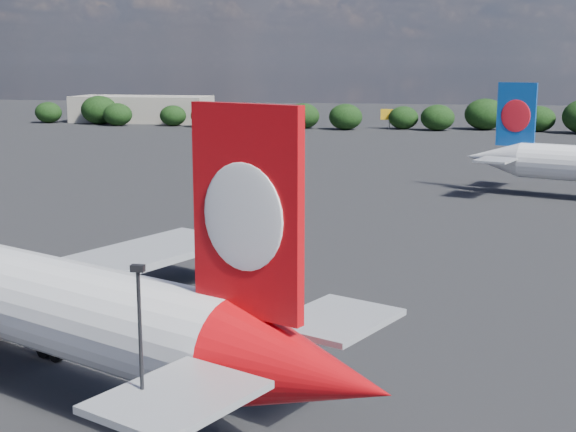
# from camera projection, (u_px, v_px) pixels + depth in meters

# --- Properties ---
(ground) EXTENTS (500.00, 500.00, 0.00)m
(ground) POSITION_uv_depth(u_px,v_px,m) (240.00, 203.00, 109.43)
(ground) COLOR black
(ground) RESTS_ON ground
(apron_lamp_post) EXTENTS (0.55, 0.30, 11.31)m
(apron_lamp_post) POSITION_uv_depth(u_px,v_px,m) (142.00, 384.00, 32.65)
(apron_lamp_post) COLOR black
(apron_lamp_post) RESTS_ON ground
(terminal_building) EXTENTS (42.00, 16.00, 8.00)m
(terminal_building) POSITION_uv_depth(u_px,v_px,m) (142.00, 109.00, 247.96)
(terminal_building) COLOR gray
(terminal_building) RESTS_ON ground
(highway_sign) EXTENTS (6.00, 0.30, 4.50)m
(highway_sign) POSITION_uv_depth(u_px,v_px,m) (280.00, 118.00, 223.93)
(highway_sign) COLOR #136224
(highway_sign) RESTS_ON ground
(billboard_yellow) EXTENTS (5.00, 0.30, 5.50)m
(billboard_yellow) POSITION_uv_depth(u_px,v_px,m) (390.00, 115.00, 223.97)
(billboard_yellow) COLOR yellow
(billboard_yellow) RESTS_ON ground
(horizon_treeline) EXTENTS (205.65, 17.27, 9.06)m
(horizon_treeline) POSITION_uv_depth(u_px,v_px,m) (388.00, 116.00, 221.66)
(horizon_treeline) COLOR black
(horizon_treeline) RESTS_ON ground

